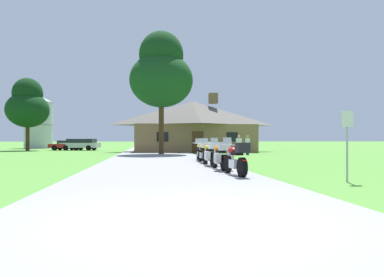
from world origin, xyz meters
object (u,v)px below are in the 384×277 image
parked_silver_suv_far_left (81,144)px  metal_signpost_roadside (347,137)px  parked_red_sedan_far_left (68,145)px  motorcycle_red_nearest_to_camera (236,159)px  bystander_white_shirt_near_lodge (248,144)px  motorcycle_yellow_third_in_row (210,154)px  motorcycle_yellow_fourth_in_row (203,152)px  motorcycle_red_farthest_in_row (200,151)px  tree_by_lodge_front (161,73)px  bystander_white_shirt_beside_signpost (239,144)px  motorcycle_orange_second_in_row (221,156)px  tree_left_far (28,105)px  metal_silo_distant (39,122)px

parked_silver_suv_far_left → metal_signpost_roadside: bearing=-144.5°
parked_silver_suv_far_left → parked_red_sedan_far_left: 1.64m
motorcycle_red_nearest_to_camera → bystander_white_shirt_near_lodge: bearing=67.0°
motorcycle_yellow_third_in_row → motorcycle_yellow_fourth_in_row: bearing=84.8°
motorcycle_red_farthest_in_row → parked_red_sedan_far_left: size_ratio=0.47×
tree_by_lodge_front → parked_red_sedan_far_left: tree_by_lodge_front is taller
motorcycle_red_nearest_to_camera → parked_red_sedan_far_left: bearing=106.2°
motorcycle_red_farthest_in_row → bystander_white_shirt_near_lodge: bearing=57.9°
bystander_white_shirt_beside_signpost → motorcycle_yellow_fourth_in_row: bearing=55.3°
motorcycle_orange_second_in_row → tree_by_lodge_front: 17.17m
motorcycle_yellow_fourth_in_row → tree_left_far: size_ratio=0.24×
motorcycle_yellow_fourth_in_row → bystander_white_shirt_beside_signpost: bystander_white_shirt_beside_signpost is taller
tree_by_lodge_front → motorcycle_red_nearest_to_camera: bearing=-84.0°
motorcycle_red_nearest_to_camera → parked_silver_suv_far_left: bearing=103.9°
metal_signpost_roadside → tree_left_far: size_ratio=0.25×
bystander_white_shirt_near_lodge → metal_silo_distant: 36.50m
motorcycle_red_farthest_in_row → metal_silo_distant: 40.00m
bystander_white_shirt_beside_signpost → tree_left_far: 26.43m
metal_silo_distant → parked_silver_suv_far_left: 14.59m
motorcycle_yellow_third_in_row → bystander_white_shirt_beside_signpost: size_ratio=1.25×
motorcycle_red_farthest_in_row → tree_by_lodge_front: 11.40m
motorcycle_yellow_fourth_in_row → tree_by_lodge_front: bearing=96.8°
metal_signpost_roadside → metal_silo_distant: metal_silo_distant is taller
motorcycle_red_nearest_to_camera → parked_silver_suv_far_left: parked_silver_suv_far_left is taller
motorcycle_orange_second_in_row → metal_silo_distant: bearing=111.6°
motorcycle_red_nearest_to_camera → motorcycle_red_farthest_in_row: bearing=84.2°
motorcycle_orange_second_in_row → tree_left_far: size_ratio=0.24×
motorcycle_yellow_third_in_row → metal_silo_distant: 43.67m
motorcycle_yellow_fourth_in_row → motorcycle_red_nearest_to_camera: bearing=-91.9°
motorcycle_yellow_fourth_in_row → parked_red_sedan_far_left: motorcycle_yellow_fourth_in_row is taller
bystander_white_shirt_near_lodge → tree_by_lodge_front: 9.51m
motorcycle_red_nearest_to_camera → motorcycle_yellow_fourth_in_row: same height
bystander_white_shirt_near_lodge → tree_left_far: (-22.62, 14.49, 4.46)m
motorcycle_orange_second_in_row → parked_silver_suv_far_left: bearing=106.7°
motorcycle_red_nearest_to_camera → motorcycle_yellow_fourth_in_row: (-0.06, 6.77, 0.00)m
bystander_white_shirt_beside_signpost → tree_by_lodge_front: (-6.67, 0.46, 6.06)m
tree_by_lodge_front → parked_red_sedan_far_left: (-10.92, 14.28, -6.34)m
bystander_white_shirt_near_lodge → motorcycle_orange_second_in_row: bearing=137.7°
motorcycle_red_nearest_to_camera → motorcycle_orange_second_in_row: (-0.07, 2.16, -0.01)m
motorcycle_red_farthest_in_row → bystander_white_shirt_near_lodge: 9.82m
motorcycle_yellow_third_in_row → metal_signpost_roadside: metal_signpost_roadside is taller
bystander_white_shirt_beside_signpost → metal_signpost_roadside: (-1.83, -19.36, 0.42)m
motorcycle_red_nearest_to_camera → tree_left_far: (-17.24, 31.48, 4.79)m
motorcycle_yellow_third_in_row → parked_silver_suv_far_left: size_ratio=0.43×
bystander_white_shirt_beside_signpost → motorcycle_orange_second_in_row: bearing=62.0°
tree_left_far → metal_signpost_roadside: bearing=-58.8°
bystander_white_shirt_near_lodge → tree_left_far: bearing=35.2°
tree_left_far → bystander_white_shirt_beside_signpost: bearing=-32.3°
tree_by_lodge_front → parked_silver_suv_far_left: (-9.32, 13.93, -6.21)m
motorcycle_yellow_third_in_row → tree_by_lodge_front: tree_by_lodge_front is taller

